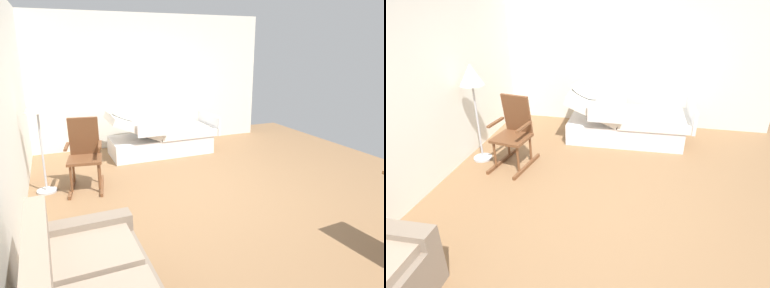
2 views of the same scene
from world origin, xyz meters
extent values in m
plane|color=olive|center=(0.00, 0.00, 0.00)|extent=(7.46, 7.46, 0.00)
cube|color=silver|center=(0.00, 2.46, 1.35)|extent=(6.17, 0.10, 2.70)
cube|color=silver|center=(3.03, 0.00, 1.35)|extent=(0.10, 5.02, 2.70)
cube|color=silver|center=(2.20, 0.05, 0.17)|extent=(0.92, 1.95, 0.35)
cube|color=white|center=(2.22, -0.42, 0.42)|extent=(0.94, 1.18, 0.14)
cube|color=white|center=(2.19, 0.59, 0.61)|extent=(0.93, 0.95, 0.50)
ellipsoid|color=white|center=(2.19, 0.76, 0.82)|extent=(0.35, 0.50, 0.32)
cube|color=silver|center=(1.69, 0.34, 0.63)|extent=(0.05, 0.56, 0.28)
cube|color=silver|center=(2.70, 0.37, 0.63)|extent=(0.05, 0.56, 0.28)
cube|color=silver|center=(2.23, -1.02, 0.53)|extent=(0.95, 0.07, 0.36)
cylinder|color=black|center=(1.82, 0.84, 0.05)|extent=(0.10, 0.10, 0.10)
cylinder|color=black|center=(2.54, 0.86, 0.05)|extent=(0.10, 0.10, 0.10)
cylinder|color=black|center=(1.86, -0.76, 0.05)|extent=(0.10, 0.10, 0.10)
cylinder|color=black|center=(2.58, -0.74, 0.05)|extent=(0.10, 0.10, 0.10)
cube|color=#7D6C5C|center=(-1.26, 1.83, 0.30)|extent=(0.20, 0.85, 0.60)
cube|color=brown|center=(0.95, 1.81, 0.03)|extent=(0.76, 0.16, 0.05)
cube|color=brown|center=(0.88, 1.39, 0.03)|extent=(0.76, 0.16, 0.05)
cylinder|color=brown|center=(0.70, 1.44, 0.25)|extent=(0.04, 0.04, 0.40)
cylinder|color=brown|center=(0.76, 1.82, 0.25)|extent=(0.04, 0.04, 0.40)
cylinder|color=brown|center=(1.07, 1.38, 0.25)|extent=(0.04, 0.04, 0.40)
cylinder|color=brown|center=(1.13, 1.76, 0.25)|extent=(0.04, 0.04, 0.40)
cube|color=brown|center=(0.92, 1.60, 0.45)|extent=(0.53, 0.54, 0.04)
cube|color=brown|center=(1.11, 1.57, 0.75)|extent=(0.18, 0.45, 0.60)
cube|color=brown|center=(0.86, 1.38, 0.67)|extent=(0.39, 0.10, 0.03)
cube|color=brown|center=(0.93, 1.83, 0.67)|extent=(0.39, 0.10, 0.03)
cylinder|color=#B2B5BA|center=(1.01, 2.16, 0.01)|extent=(0.28, 0.28, 0.03)
cylinder|color=#B2B5BA|center=(1.01, 2.16, 0.60)|extent=(0.03, 0.03, 1.15)
cone|color=silver|center=(1.01, 2.16, 1.33)|extent=(0.34, 0.34, 0.30)
camera|label=1|loc=(-4.07, 1.96, 2.03)|focal=32.02mm
camera|label=2|loc=(-2.99, -0.20, 2.40)|focal=29.84mm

